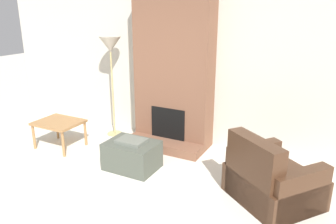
{
  "coord_description": "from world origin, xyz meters",
  "views": [
    {
      "loc": [
        2.39,
        -2.0,
        2.29
      ],
      "look_at": [
        0.0,
        2.58,
        0.61
      ],
      "focal_mm": 35.0,
      "sensor_mm": 36.0,
      "label": 1
    }
  ],
  "objects": [
    {
      "name": "floor_lamp_left",
      "position": [
        -1.14,
        2.61,
        1.58
      ],
      "size": [
        0.39,
        0.39,
        1.8
      ],
      "color": "tan",
      "rests_on": "ground_plane"
    },
    {
      "name": "fireplace",
      "position": [
        0.0,
        2.77,
        1.24
      ],
      "size": [
        1.31,
        0.75,
        2.6
      ],
      "color": "brown",
      "rests_on": "ground_plane"
    },
    {
      "name": "armchair",
      "position": [
        1.85,
        1.67,
        0.27
      ],
      "size": [
        1.29,
        1.27,
        0.87
      ],
      "rotation": [
        0.0,
        0.0,
        2.48
      ],
      "color": "#422819",
      "rests_on": "ground_plane"
    },
    {
      "name": "side_table",
      "position": [
        -1.61,
        1.71,
        0.4
      ],
      "size": [
        0.74,
        0.6,
        0.46
      ],
      "color": "#9E7042",
      "rests_on": "ground_plane"
    },
    {
      "name": "wall_back",
      "position": [
        0.0,
        3.02,
        1.3
      ],
      "size": [
        7.61,
        0.06,
        2.6
      ],
      "primitive_type": "cube",
      "color": "beige",
      "rests_on": "ground_plane"
    },
    {
      "name": "ottoman",
      "position": [
        -0.1,
        1.63,
        0.21
      ],
      "size": [
        0.74,
        0.55,
        0.46
      ],
      "color": "#474C42",
      "rests_on": "ground_plane"
    }
  ]
}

